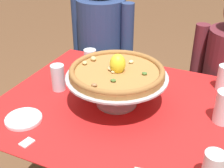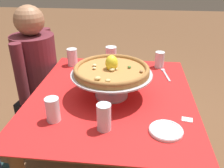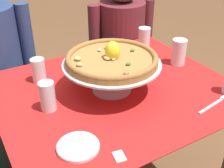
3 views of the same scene
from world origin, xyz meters
name	(u,v)px [view 1 (image 1 of 3)]	position (x,y,z in m)	size (l,w,h in m)	color
dining_table	(120,127)	(0.00, 0.00, 0.63)	(1.06, 0.90, 0.76)	brown
pizza_stand	(117,82)	(-0.02, 0.00, 0.86)	(0.43, 0.43, 0.14)	#B7B7C1
pizza	(117,71)	(-0.02, 0.00, 0.92)	(0.40, 0.40, 0.10)	#AD753D
water_glass_back_right	(224,79)	(0.40, 0.33, 0.81)	(0.07, 0.07, 0.12)	white
water_glass_back_left	(90,61)	(-0.28, 0.24, 0.81)	(0.07, 0.07, 0.12)	white
water_glass_side_right	(224,109)	(0.42, 0.05, 0.82)	(0.08, 0.08, 0.14)	white
water_glass_side_left	(58,79)	(-0.32, 0.00, 0.81)	(0.06, 0.06, 0.13)	silver
side_plate	(24,119)	(-0.31, -0.27, 0.77)	(0.15, 0.15, 0.02)	white
sugar_packet	(27,143)	(-0.21, -0.38, 0.76)	(0.05, 0.04, 0.01)	white
diner_left	(102,63)	(-0.42, 0.67, 0.59)	(0.47, 0.36, 1.24)	#1E3833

